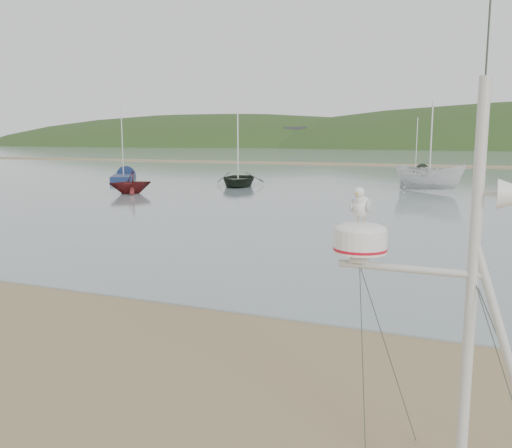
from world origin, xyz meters
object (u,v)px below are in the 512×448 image
at_px(sailboat_dark_mid, 420,171).
at_px(sailboat_blue_near, 125,176).
at_px(mast_rig, 458,396).
at_px(boat_red, 130,172).
at_px(boat_dark, 238,152).
at_px(boat_white, 430,154).

bearing_deg(sailboat_dark_mid, sailboat_blue_near, -142.81).
bearing_deg(mast_rig, sailboat_blue_near, 129.86).
relative_size(mast_rig, sailboat_dark_mid, 0.81).
bearing_deg(mast_rig, boat_red, 130.90).
bearing_deg(boat_dark, boat_white, -13.22).
relative_size(boat_dark, boat_white, 1.03).
xyz_separation_m(boat_red, sailboat_blue_near, (-8.37, 10.96, -1.16)).
xyz_separation_m(mast_rig, boat_dark, (-17.40, 33.12, 1.44)).
bearing_deg(boat_white, sailboat_blue_near, 108.22).
distance_m(mast_rig, sailboat_dark_mid, 54.81).
xyz_separation_m(boat_white, sailboat_blue_near, (-26.90, 1.88, -2.33)).
height_order(mast_rig, sailboat_dark_mid, sailboat_dark_mid).
height_order(mast_rig, boat_dark, boat_dark).
bearing_deg(boat_dark, sailboat_blue_near, 149.29).
bearing_deg(boat_red, sailboat_dark_mid, 98.66).
relative_size(boat_red, sailboat_blue_near, 0.39).
bearing_deg(sailboat_blue_near, boat_dark, -13.11).
xyz_separation_m(boat_red, sailboat_dark_mid, (15.89, 29.36, -1.16)).
distance_m(boat_dark, sailboat_dark_mid, 24.40).
relative_size(mast_rig, boat_red, 1.84).
bearing_deg(boat_white, boat_dark, 116.59).
distance_m(mast_rig, boat_white, 34.38).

